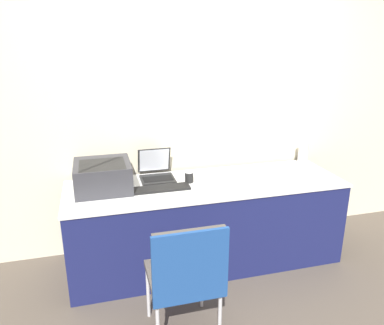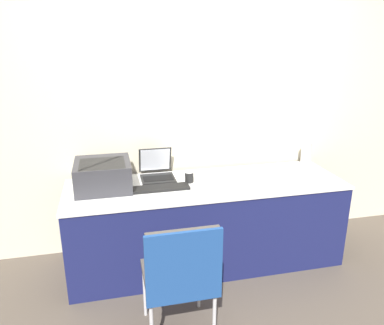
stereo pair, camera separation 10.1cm
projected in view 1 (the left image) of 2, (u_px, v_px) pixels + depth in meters
ground_plane at (218, 283)px, 3.04m from camera, size 14.00×14.00×0.00m
wall_back at (192, 107)px, 3.36m from camera, size 8.00×0.05×2.60m
table at (206, 223)px, 3.24m from camera, size 2.31×0.72×0.74m
printer at (103, 175)px, 2.96m from camera, size 0.44×0.43×0.22m
laptop_left at (156, 172)px, 3.23m from camera, size 0.29×0.32×0.25m
external_keyboard at (160, 189)px, 2.99m from camera, size 0.48×0.13×0.02m
coffee_cup at (189, 177)px, 3.13m from camera, size 0.08×0.08×0.10m
metal_pitcher at (303, 151)px, 3.59m from camera, size 0.09×0.09×0.26m
chair at (186, 272)px, 2.27m from camera, size 0.45×0.46×0.87m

